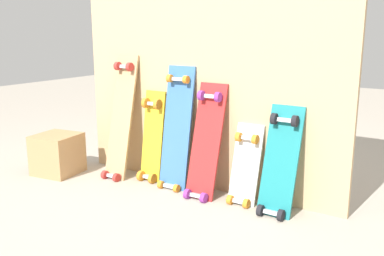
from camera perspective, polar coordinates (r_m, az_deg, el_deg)
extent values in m
plane|color=#A89E8E|center=(2.97, 0.74, -8.00)|extent=(12.00, 12.00, 0.00)
cube|color=tan|center=(2.83, 1.57, 10.62)|extent=(1.96, 0.04, 1.89)
cube|color=tan|center=(3.16, -9.37, 0.82)|extent=(0.18, 0.23, 0.95)
cube|color=#B7B7BF|center=(3.18, -10.50, -6.25)|extent=(0.08, 0.04, 0.03)
cube|color=#B7B7BF|center=(3.15, -8.83, 8.01)|extent=(0.08, 0.04, 0.03)
cylinder|color=red|center=(3.21, -11.46, -6.07)|extent=(0.03, 0.06, 0.06)
cylinder|color=red|center=(3.13, -9.96, -6.47)|extent=(0.03, 0.06, 0.06)
cylinder|color=red|center=(3.18, -9.81, 8.09)|extent=(0.03, 0.06, 0.06)
cylinder|color=red|center=(3.10, -8.26, 8.03)|extent=(0.03, 0.06, 0.06)
cube|color=gold|center=(3.08, -5.21, -1.63)|extent=(0.17, 0.12, 0.70)
cube|color=#B7B7BF|center=(3.11, -5.83, -6.44)|extent=(0.08, 0.04, 0.03)
cube|color=#B7B7BF|center=(3.03, -5.16, 3.24)|extent=(0.08, 0.04, 0.03)
cylinder|color=orange|center=(3.12, -6.78, -6.30)|extent=(0.03, 0.07, 0.07)
cylinder|color=orange|center=(3.06, -5.27, -6.67)|extent=(0.03, 0.07, 0.07)
cylinder|color=orange|center=(3.05, -6.13, 3.32)|extent=(0.03, 0.07, 0.07)
cylinder|color=orange|center=(2.99, -4.58, 3.15)|extent=(0.03, 0.07, 0.07)
cube|color=#386BAD|center=(2.91, -2.03, -0.67)|extent=(0.21, 0.16, 0.89)
cube|color=#B7B7BF|center=(2.95, -2.91, -7.68)|extent=(0.09, 0.04, 0.03)
cube|color=#B7B7BF|center=(2.87, -1.69, 6.48)|extent=(0.09, 0.04, 0.03)
cylinder|color=orange|center=(2.97, -4.14, -7.48)|extent=(0.03, 0.05, 0.05)
cylinder|color=orange|center=(2.90, -2.06, -7.99)|extent=(0.03, 0.05, 0.05)
cylinder|color=orange|center=(2.90, -2.96, 6.58)|extent=(0.03, 0.05, 0.05)
cylinder|color=orange|center=(2.82, -0.79, 6.43)|extent=(0.03, 0.05, 0.05)
cube|color=#B22626|center=(2.76, 1.85, -2.43)|extent=(0.20, 0.23, 0.79)
cube|color=#B7B7BF|center=(2.78, 0.66, -8.94)|extent=(0.09, 0.04, 0.03)
cube|color=#B7B7BF|center=(2.75, 2.53, 4.18)|extent=(0.09, 0.04, 0.03)
cylinder|color=purple|center=(2.79, -0.61, -8.71)|extent=(0.03, 0.06, 0.06)
cylinder|color=purple|center=(2.73, 1.58, -9.23)|extent=(0.03, 0.06, 0.06)
cylinder|color=purple|center=(2.76, 1.24, 4.33)|extent=(0.03, 0.06, 0.06)
cylinder|color=purple|center=(2.70, 3.48, 4.11)|extent=(0.03, 0.06, 0.06)
cube|color=silver|center=(2.71, 7.09, -5.50)|extent=(0.18, 0.16, 0.56)
cube|color=#B7B7BF|center=(2.71, 6.29, -9.63)|extent=(0.08, 0.04, 0.03)
cube|color=#B7B7BF|center=(2.67, 7.43, -1.34)|extent=(0.08, 0.04, 0.03)
cylinder|color=orange|center=(2.72, 5.07, -9.43)|extent=(0.03, 0.06, 0.06)
cylinder|color=orange|center=(2.67, 7.21, -9.89)|extent=(0.03, 0.06, 0.06)
cylinder|color=orange|center=(2.68, 6.20, -1.17)|extent=(0.03, 0.06, 0.06)
cylinder|color=orange|center=(2.63, 8.37, -1.49)|extent=(0.03, 0.06, 0.06)
cube|color=#197A7F|center=(2.57, 11.58, -5.00)|extent=(0.20, 0.21, 0.70)
cube|color=#B7B7BF|center=(2.57, 10.50, -10.94)|extent=(0.09, 0.04, 0.03)
cube|color=#B7B7BF|center=(2.55, 12.27, 1.01)|extent=(0.09, 0.04, 0.03)
cylinder|color=black|center=(2.58, 9.04, -10.71)|extent=(0.03, 0.07, 0.07)
cylinder|color=black|center=(2.54, 11.70, -11.25)|extent=(0.03, 0.07, 0.07)
cylinder|color=black|center=(2.56, 10.82, 1.21)|extent=(0.03, 0.07, 0.07)
cylinder|color=black|center=(2.51, 13.49, 0.88)|extent=(0.03, 0.07, 0.07)
cube|color=tan|center=(3.38, -17.38, -3.29)|extent=(0.34, 0.34, 0.30)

